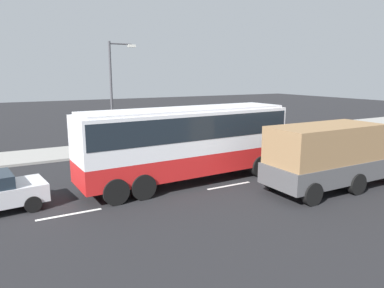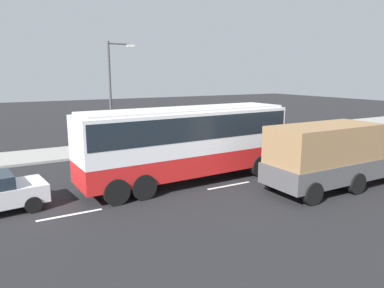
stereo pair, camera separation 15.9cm
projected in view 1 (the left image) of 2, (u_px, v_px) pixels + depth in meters
The scene contains 7 objects.
ground_plane at pixel (202, 174), 18.83m from camera, with size 120.00×120.00×0.00m, color black.
sidewalk_curb at pixel (144, 145), 26.05m from camera, with size 80.00×4.00×0.15m, color gray.
lane_centreline at pixel (163, 197), 15.16m from camera, with size 30.16×0.16×0.01m.
coach_bus at pixel (187, 137), 16.96m from camera, with size 10.64×3.07×3.63m.
cargo_truck at pixel (338, 154), 16.23m from camera, with size 7.68×2.57×3.00m.
pedestrian_near_curb at pixel (165, 131), 26.45m from camera, with size 0.32×0.32×1.55m.
street_lamp at pixel (114, 90), 22.82m from camera, with size 1.79×0.24×7.12m.
Camera 1 is at (-9.24, -15.65, 5.19)m, focal length 33.00 mm.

